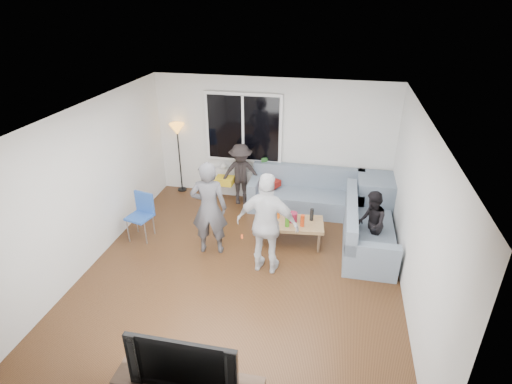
% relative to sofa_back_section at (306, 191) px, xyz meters
% --- Properties ---
extents(floor, '(5.00, 5.50, 0.04)m').
position_rel_sofa_back_section_xyz_m(floor, '(-0.80, -2.27, -0.45)').
color(floor, '#56351C').
rests_on(floor, ground).
extents(ceiling, '(5.00, 5.50, 0.04)m').
position_rel_sofa_back_section_xyz_m(ceiling, '(-0.80, -2.27, 2.20)').
color(ceiling, white).
rests_on(ceiling, ground).
extents(wall_back, '(5.00, 0.04, 2.60)m').
position_rel_sofa_back_section_xyz_m(wall_back, '(-0.80, 0.50, 0.88)').
color(wall_back, silver).
rests_on(wall_back, ground).
extents(wall_front, '(5.00, 0.04, 2.60)m').
position_rel_sofa_back_section_xyz_m(wall_front, '(-0.80, -5.04, 0.88)').
color(wall_front, silver).
rests_on(wall_front, ground).
extents(wall_left, '(0.04, 5.50, 2.60)m').
position_rel_sofa_back_section_xyz_m(wall_left, '(-3.32, -2.27, 0.88)').
color(wall_left, silver).
rests_on(wall_left, ground).
extents(wall_right, '(0.04, 5.50, 2.60)m').
position_rel_sofa_back_section_xyz_m(wall_right, '(1.72, -2.27, 0.88)').
color(wall_right, silver).
rests_on(wall_right, ground).
extents(window_frame, '(1.62, 0.06, 1.47)m').
position_rel_sofa_back_section_xyz_m(window_frame, '(-1.40, 0.42, 1.12)').
color(window_frame, white).
rests_on(window_frame, wall_back).
extents(window_glass, '(1.50, 0.02, 1.35)m').
position_rel_sofa_back_section_xyz_m(window_glass, '(-1.40, 0.38, 1.12)').
color(window_glass, black).
rests_on(window_glass, window_frame).
extents(window_mullion, '(0.05, 0.03, 1.35)m').
position_rel_sofa_back_section_xyz_m(window_mullion, '(-1.40, 0.37, 1.12)').
color(window_mullion, white).
rests_on(window_mullion, window_frame).
extents(radiator, '(1.30, 0.12, 0.62)m').
position_rel_sofa_back_section_xyz_m(radiator, '(-1.40, 0.38, -0.11)').
color(radiator, silver).
rests_on(radiator, floor).
extents(potted_plant, '(0.21, 0.18, 0.36)m').
position_rel_sofa_back_section_xyz_m(potted_plant, '(-0.96, 0.35, 0.37)').
color(potted_plant, '#2C6227').
rests_on(potted_plant, radiator).
extents(vase, '(0.15, 0.15, 0.15)m').
position_rel_sofa_back_section_xyz_m(vase, '(-1.84, 0.35, 0.27)').
color(vase, silver).
rests_on(vase, radiator).
extents(sofa_back_section, '(2.30, 0.85, 0.85)m').
position_rel_sofa_back_section_xyz_m(sofa_back_section, '(0.00, 0.00, 0.00)').
color(sofa_back_section, slate).
rests_on(sofa_back_section, floor).
extents(sofa_right_section, '(2.00, 0.85, 0.85)m').
position_rel_sofa_back_section_xyz_m(sofa_right_section, '(1.22, -1.13, 0.00)').
color(sofa_right_section, slate).
rests_on(sofa_right_section, floor).
extents(sofa_corner, '(0.85, 0.85, 0.85)m').
position_rel_sofa_back_section_xyz_m(sofa_corner, '(1.43, 0.00, 0.00)').
color(sofa_corner, slate).
rests_on(sofa_corner, floor).
extents(cushion_yellow, '(0.39, 0.33, 0.14)m').
position_rel_sofa_back_section_xyz_m(cushion_yellow, '(-1.72, -0.02, 0.09)').
color(cushion_yellow, gold).
rests_on(cushion_yellow, sofa_back_section).
extents(cushion_red, '(0.46, 0.43, 0.13)m').
position_rel_sofa_back_section_xyz_m(cushion_red, '(-0.76, 0.06, 0.09)').
color(cushion_red, maroon).
rests_on(cushion_red, sofa_back_section).
extents(coffee_table, '(1.16, 0.71, 0.40)m').
position_rel_sofa_back_section_xyz_m(coffee_table, '(-0.12, -1.25, -0.22)').
color(coffee_table, '#A4814F').
rests_on(coffee_table, floor).
extents(pitcher, '(0.17, 0.17, 0.17)m').
position_rel_sofa_back_section_xyz_m(pitcher, '(-0.12, -1.21, 0.06)').
color(pitcher, maroon).
rests_on(pitcher, coffee_table).
extents(side_chair, '(0.48, 0.48, 0.86)m').
position_rel_sofa_back_section_xyz_m(side_chair, '(-2.85, -1.70, 0.01)').
color(side_chair, '#254FA3').
rests_on(side_chair, floor).
extents(floor_lamp, '(0.32, 0.32, 1.56)m').
position_rel_sofa_back_section_xyz_m(floor_lamp, '(-2.85, 0.34, 0.36)').
color(floor_lamp, orange).
rests_on(floor_lamp, floor).
extents(player_left, '(0.67, 0.50, 1.68)m').
position_rel_sofa_back_section_xyz_m(player_left, '(-1.47, -1.83, 0.41)').
color(player_left, '#49494E').
rests_on(player_left, floor).
extents(player_right, '(1.04, 0.52, 1.71)m').
position_rel_sofa_back_section_xyz_m(player_right, '(-0.42, -2.16, 0.43)').
color(player_right, silver).
rests_on(player_right, floor).
extents(spectator_right, '(0.46, 0.58, 1.16)m').
position_rel_sofa_back_section_xyz_m(spectator_right, '(1.22, -1.32, 0.15)').
color(spectator_right, black).
rests_on(spectator_right, floor).
extents(spectator_back, '(0.97, 0.74, 1.33)m').
position_rel_sofa_back_section_xyz_m(spectator_back, '(-1.38, 0.03, 0.24)').
color(spectator_back, black).
rests_on(spectator_back, floor).
extents(television, '(1.16, 0.15, 0.67)m').
position_rel_sofa_back_section_xyz_m(television, '(-0.78, -4.77, 0.35)').
color(television, black).
rests_on(television, tv_console).
extents(bottle_b, '(0.08, 0.08, 0.27)m').
position_rel_sofa_back_section_xyz_m(bottle_b, '(-0.19, -1.41, 0.11)').
color(bottle_b, '#3E951B').
rests_on(bottle_b, coffee_table).
extents(bottle_e, '(0.07, 0.07, 0.23)m').
position_rel_sofa_back_section_xyz_m(bottle_e, '(0.21, -1.11, 0.09)').
color(bottle_e, black).
rests_on(bottle_e, coffee_table).
extents(bottle_a, '(0.07, 0.07, 0.25)m').
position_rel_sofa_back_section_xyz_m(bottle_a, '(-0.40, -1.15, 0.10)').
color(bottle_a, '#E05B0D').
rests_on(bottle_a, coffee_table).
extents(bottle_d, '(0.07, 0.07, 0.22)m').
position_rel_sofa_back_section_xyz_m(bottle_d, '(0.06, -1.35, 0.08)').
color(bottle_d, red).
rests_on(bottle_d, coffee_table).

